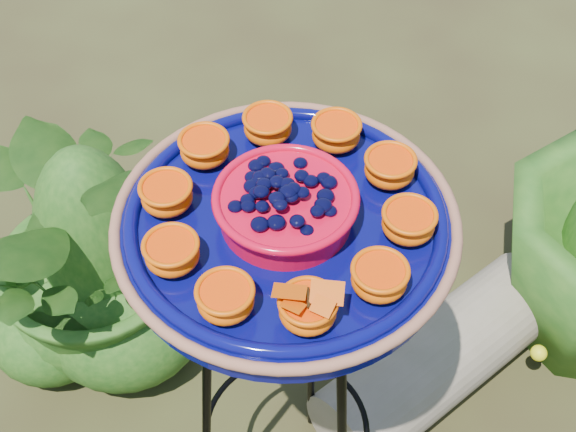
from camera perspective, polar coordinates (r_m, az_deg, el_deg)
name	(u,v)px	position (r m, az deg, el deg)	size (l,w,h in m)	color
tripod_stand	(286,368)	(1.51, -0.12, -10.76)	(0.43, 0.43, 0.96)	black
feeder_dish	(286,220)	(1.16, -0.16, -0.28)	(0.60, 0.60, 0.11)	#070853
driftwood_log	(439,358)	(2.10, 10.69, -9.92)	(0.23, 0.23, 0.68)	gray
shrub_back_left	(95,234)	(1.99, -13.56, -1.25)	(0.71, 0.62, 0.79)	#1C4C14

